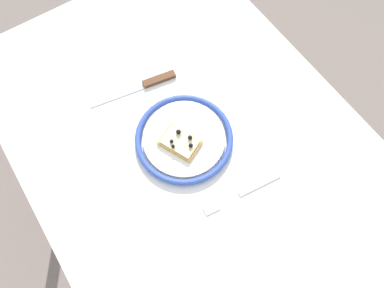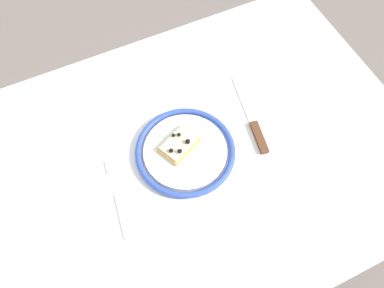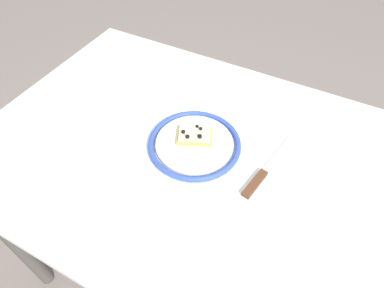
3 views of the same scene
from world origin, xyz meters
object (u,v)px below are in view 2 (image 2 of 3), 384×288
at_px(knife, 255,127).
at_px(fork, 117,197).
at_px(plate, 186,151).
at_px(dining_table, 188,175).
at_px(pizza_slice_near, 179,144).

distance_m(knife, fork, 0.38).
distance_m(plate, fork, 0.19).
height_order(plate, fork, plate).
bearing_deg(fork, knife, 4.28).
bearing_deg(dining_table, fork, -173.02).
relative_size(plate, fork, 1.21).
relative_size(dining_table, knife, 4.75).
bearing_deg(pizza_slice_near, dining_table, -74.58).
bearing_deg(dining_table, pizza_slice_near, 105.42).
xyz_separation_m(dining_table, fork, (-0.19, -0.02, 0.11)).
xyz_separation_m(plate, fork, (-0.19, -0.04, -0.01)).
bearing_deg(pizza_slice_near, plate, -59.75).
height_order(dining_table, pizza_slice_near, pizza_slice_near).
xyz_separation_m(dining_table, plate, (0.00, 0.01, 0.12)).
bearing_deg(plate, fork, -169.10).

